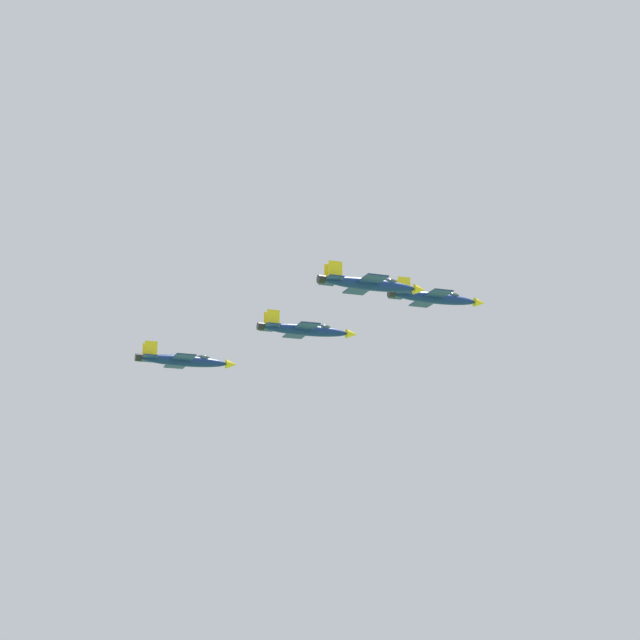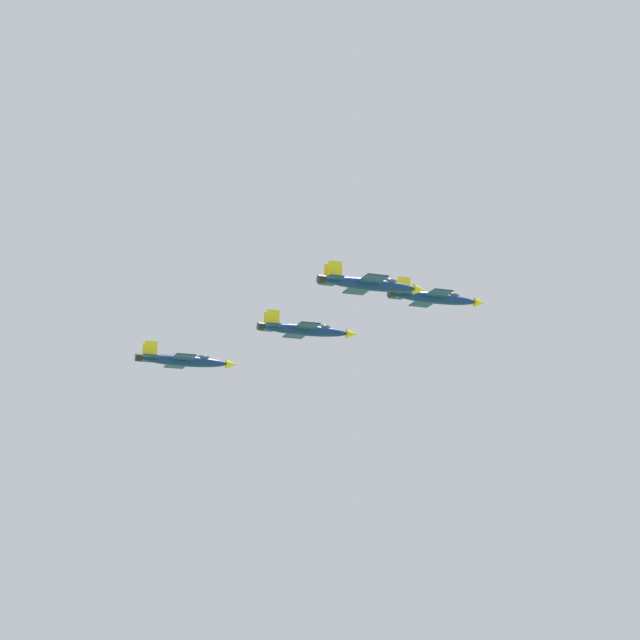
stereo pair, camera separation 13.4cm
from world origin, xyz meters
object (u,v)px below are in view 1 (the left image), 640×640
jet_left_outer (184,360)px  jet_lead (435,298)px  jet_left_wingman (306,330)px  jet_right_wingman (370,284)px

jet_left_outer → jet_lead: bearing=-39.3°
jet_left_wingman → jet_left_outer: size_ratio=0.98×
jet_right_wingman → jet_lead: bearing=39.8°
jet_lead → jet_left_wingman: 24.36m
jet_right_wingman → jet_left_outer: jet_right_wingman is taller
jet_lead → jet_right_wingman: size_ratio=1.01×
jet_lead → jet_left_outer: bearing=139.3°
jet_left_wingman → jet_right_wingman: 31.23m
jet_lead → jet_left_outer: size_ratio=0.96×
jet_left_wingman → jet_left_outer: (14.30, 19.41, -3.62)m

